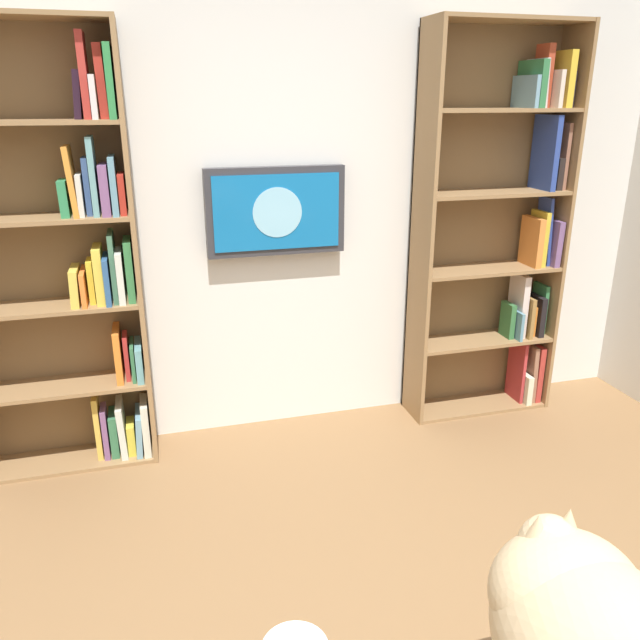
% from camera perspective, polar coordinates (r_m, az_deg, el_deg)
% --- Properties ---
extents(wall_back, '(4.52, 0.06, 2.70)m').
position_cam_1_polar(wall_back, '(3.42, -3.71, 11.68)').
color(wall_back, silver).
rests_on(wall_back, ground).
extents(bookshelf_left, '(0.86, 0.28, 2.20)m').
position_cam_1_polar(bookshelf_left, '(3.78, 16.29, 7.65)').
color(bookshelf_left, '#937047').
rests_on(bookshelf_left, ground).
extents(bookshelf_right, '(0.85, 0.28, 2.15)m').
position_cam_1_polar(bookshelf_right, '(3.26, -21.70, 4.56)').
color(bookshelf_right, '#937047').
rests_on(bookshelf_right, ground).
extents(wall_mounted_tv, '(0.74, 0.07, 0.46)m').
position_cam_1_polar(wall_mounted_tv, '(3.34, -4.01, 9.81)').
color(wall_mounted_tv, '#333338').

